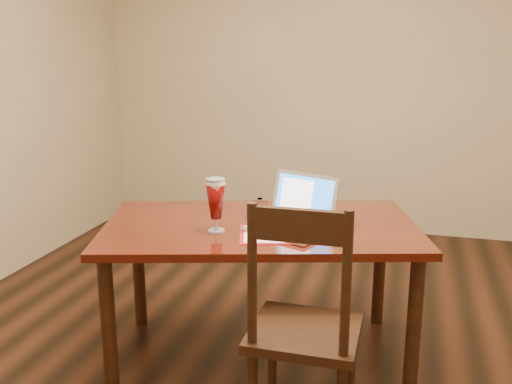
# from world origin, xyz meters

# --- Properties ---
(ground) EXTENTS (5.00, 5.00, 0.00)m
(ground) POSITION_xyz_m (0.00, 0.00, 0.00)
(ground) COLOR black
(ground) RESTS_ON ground
(room_shell) EXTENTS (4.51, 5.01, 2.71)m
(room_shell) POSITION_xyz_m (0.00, 0.00, 1.76)
(room_shell) COLOR tan
(room_shell) RESTS_ON ground
(dining_table) EXTENTS (1.75, 1.28, 1.00)m
(dining_table) POSITION_xyz_m (-0.21, 0.15, 0.66)
(dining_table) COLOR #52130A
(dining_table) RESTS_ON ground
(dining_chair) EXTENTS (0.44, 0.42, 1.04)m
(dining_chair) POSITION_xyz_m (0.12, -0.42, 0.49)
(dining_chair) COLOR black
(dining_chair) RESTS_ON ground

